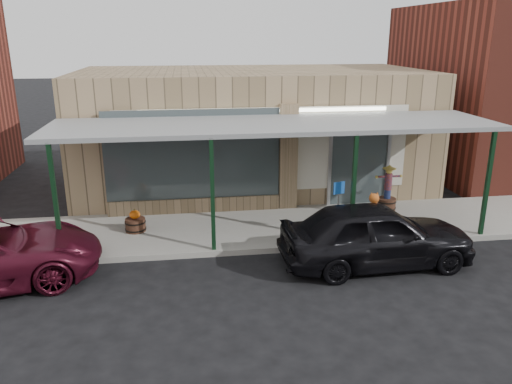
{
  "coord_description": "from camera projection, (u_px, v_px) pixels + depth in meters",
  "views": [
    {
      "loc": [
        -2.39,
        -9.55,
        5.35
      ],
      "look_at": [
        -0.65,
        2.6,
        1.49
      ],
      "focal_mm": 35.0,
      "sensor_mm": 36.0,
      "label": 1
    }
  ],
  "objects": [
    {
      "name": "handicap_sign",
      "position": [
        338.0,
        202.0,
        13.06
      ],
      "size": [
        0.32,
        0.11,
        1.58
      ],
      "rotation": [
        0.0,
        0.0,
        0.28
      ],
      "color": "gray",
      "rests_on": "sidewalk"
    },
    {
      "name": "barrel_scarecrow",
      "position": [
        387.0,
        195.0,
        15.44
      ],
      "size": [
        0.86,
        0.69,
        1.44
      ],
      "rotation": [
        0.0,
        0.0,
        -0.29
      ],
      "color": "#472A1C",
      "rests_on": "sidewalk"
    },
    {
      "name": "barrel_pumpkin",
      "position": [
        135.0,
        223.0,
        13.8
      ],
      "size": [
        0.6,
        0.6,
        0.65
      ],
      "rotation": [
        0.0,
        0.0,
        0.09
      ],
      "color": "#472A1C",
      "rests_on": "sidewalk"
    },
    {
      "name": "sidewalk",
      "position": [
        274.0,
        227.0,
        14.32
      ],
      "size": [
        40.0,
        3.2,
        0.15
      ],
      "primitive_type": "cube",
      "color": "gray",
      "rests_on": "ground"
    },
    {
      "name": "parked_sedan",
      "position": [
        376.0,
        234.0,
        11.96
      ],
      "size": [
        4.67,
        2.07,
        1.57
      ],
      "rotation": [
        0.0,
        0.0,
        1.61
      ],
      "color": "black",
      "rests_on": "ground"
    },
    {
      "name": "ground",
      "position": [
        302.0,
        290.0,
        10.94
      ],
      "size": [
        120.0,
        120.0,
        0.0
      ],
      "primitive_type": "plane",
      "color": "black",
      "rests_on": "ground"
    },
    {
      "name": "storefront",
      "position": [
        252.0,
        130.0,
        18.02
      ],
      "size": [
        12.0,
        6.25,
        4.2
      ],
      "color": "#9E8261",
      "rests_on": "ground"
    },
    {
      "name": "awning",
      "position": [
        275.0,
        126.0,
        13.4
      ],
      "size": [
        12.0,
        3.0,
        3.04
      ],
      "color": "gray",
      "rests_on": "ground"
    },
    {
      "name": "block_buildings_near",
      "position": [
        301.0,
        79.0,
        18.77
      ],
      "size": [
        61.0,
        8.0,
        8.0
      ],
      "color": "maroon",
      "rests_on": "ground"
    }
  ]
}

